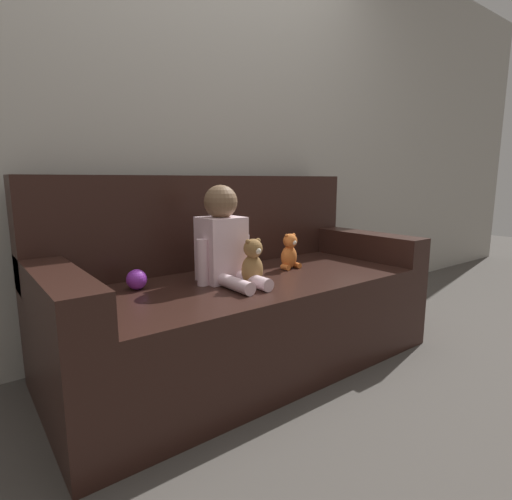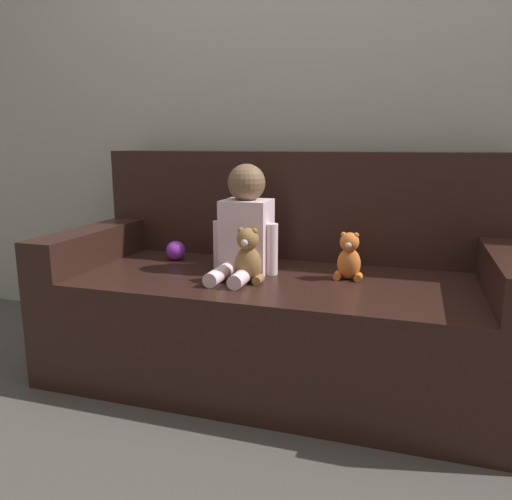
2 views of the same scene
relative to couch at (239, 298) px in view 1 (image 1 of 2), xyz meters
name	(u,v)px [view 1 (image 1 of 2)]	position (x,y,z in m)	size (l,w,h in m)	color
ground_plane	(246,361)	(0.00, -0.06, -0.32)	(12.00, 12.00, 0.00)	#4C4742
wall_back	(191,110)	(0.00, 0.45, 0.98)	(8.00, 0.05, 2.60)	#ADA89E
couch	(239,298)	(0.00, 0.00, 0.00)	(1.87, 0.86, 0.94)	black
person_baby	(223,242)	(-0.14, -0.07, 0.31)	(0.28, 0.38, 0.45)	silver
teddy_bear_brown	(253,264)	(-0.08, -0.22, 0.23)	(0.13, 0.10, 0.21)	olive
plush_toy_side	(290,252)	(0.28, -0.07, 0.22)	(0.11, 0.09, 0.19)	orange
toy_ball	(137,279)	(-0.52, 0.03, 0.17)	(0.09, 0.09, 0.09)	purple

